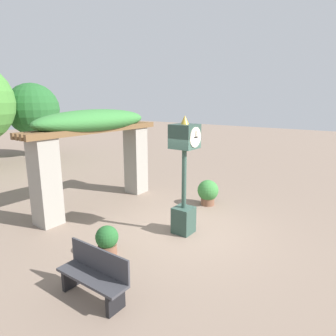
{
  "coord_description": "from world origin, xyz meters",
  "views": [
    {
      "loc": [
        -6.26,
        -3.98,
        3.45
      ],
      "look_at": [
        -0.09,
        0.45,
        1.68
      ],
      "focal_mm": 32.0,
      "sensor_mm": 36.0,
      "label": 1
    }
  ],
  "objects_px": {
    "pedestal_clock": "(184,173)",
    "potted_plant_near_right": "(208,192)",
    "park_bench": "(94,275)",
    "potted_plant_near_left": "(107,240)"
  },
  "relations": [
    {
      "from": "pedestal_clock",
      "to": "potted_plant_near_left",
      "type": "relative_size",
      "value": 4.42
    },
    {
      "from": "potted_plant_near_left",
      "to": "potted_plant_near_right",
      "type": "relative_size",
      "value": 0.82
    },
    {
      "from": "pedestal_clock",
      "to": "potted_plant_near_left",
      "type": "bearing_deg",
      "value": 158.89
    },
    {
      "from": "potted_plant_near_left",
      "to": "park_bench",
      "type": "relative_size",
      "value": 0.48
    },
    {
      "from": "potted_plant_near_right",
      "to": "potted_plant_near_left",
      "type": "bearing_deg",
      "value": 176.31
    },
    {
      "from": "pedestal_clock",
      "to": "park_bench",
      "type": "distance_m",
      "value": 3.35
    },
    {
      "from": "pedestal_clock",
      "to": "potted_plant_near_right",
      "type": "height_order",
      "value": "pedestal_clock"
    },
    {
      "from": "potted_plant_near_right",
      "to": "park_bench",
      "type": "distance_m",
      "value": 5.41
    },
    {
      "from": "pedestal_clock",
      "to": "potted_plant_near_right",
      "type": "bearing_deg",
      "value": 12.34
    },
    {
      "from": "pedestal_clock",
      "to": "park_bench",
      "type": "xyz_separation_m",
      "value": [
        -3.13,
        -0.15,
        -1.19
      ]
    }
  ]
}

